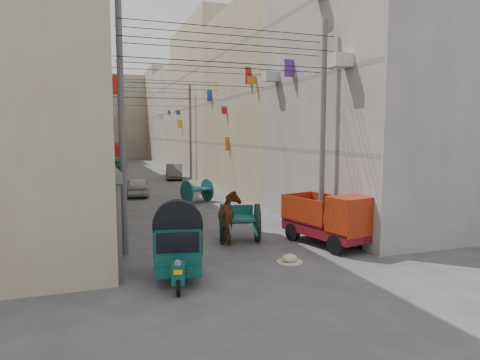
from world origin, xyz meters
name	(u,v)px	position (x,y,z in m)	size (l,w,h in m)	color
ground	(315,311)	(0.00, 0.00, 0.00)	(140.00, 140.00, 0.00)	#414143
building_row_left	(47,105)	(-8.00, 34.13, 6.46)	(8.00, 62.00, 14.00)	tan
building_row_right	(219,109)	(8.00, 34.13, 6.46)	(8.00, 62.00, 14.00)	#9E9994
end_cap_building	(118,118)	(0.00, 66.00, 6.50)	(22.00, 10.00, 13.00)	tan
shutters_left	(108,192)	(-3.92, 10.38, 1.49)	(0.18, 14.40, 2.88)	#545359
signboards	(160,141)	(-0.01, 21.66, 3.43)	(8.22, 40.52, 5.67)	blue
ac_units	(304,45)	(3.65, 7.67, 7.43)	(0.70, 6.55, 3.35)	#B8B5A5
utility_poles	(172,132)	(0.00, 17.00, 4.00)	(7.40, 22.20, 8.00)	#59595C
overhead_cables	(180,78)	(0.00, 14.40, 6.77)	(7.40, 22.52, 1.12)	black
auto_rickshaw	(178,244)	(-2.44, 3.07, 0.97)	(1.65, 2.42, 1.65)	black
tonga_cart	(240,222)	(0.47, 6.37, 0.72)	(1.95, 3.27, 1.39)	black
mini_truck	(335,222)	(3.29, 4.53, 0.89)	(2.18, 3.56, 1.87)	black
second_cart	(197,190)	(1.15, 15.68, 0.69)	(1.80, 1.70, 1.29)	#12504D
feed_sack	(290,258)	(1.07, 3.48, 0.13)	(0.50, 0.40, 0.25)	beige
horse	(231,217)	(0.20, 6.55, 0.88)	(0.94, 2.07, 1.75)	brown
distant_car_white	(137,186)	(-1.82, 19.38, 0.59)	(1.40, 3.49, 1.19)	#BCBCBC
distant_car_grey	(174,172)	(2.30, 28.67, 0.65)	(1.38, 3.95, 1.30)	#4E534F
distant_car_green	(119,163)	(-1.46, 42.68, 0.58)	(1.62, 3.99, 1.16)	#226556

